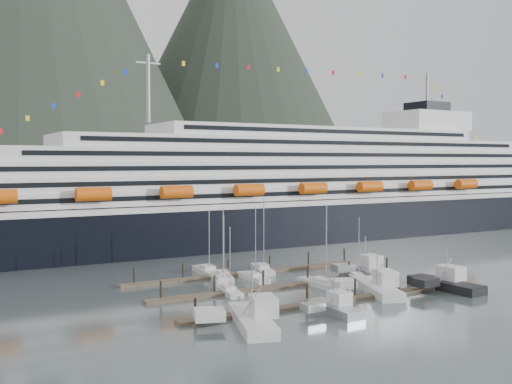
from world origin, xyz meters
TOP-DOWN VIEW (x-y plane):
  - ground at (0.00, 0.00)m, footprint 1600.00×1600.00m
  - mountains at (52.48, 588.54)m, footprint 870.00×440.00m
  - cruise_ship at (30.03, 54.94)m, footprint 210.00×30.40m
  - dock_near at (-4.93, -9.95)m, footprint 48.18×2.28m
  - dock_mid at (-4.93, 3.05)m, footprint 48.18×2.28m
  - dock_far at (-4.93, 16.05)m, footprint 48.18×2.28m
  - sailboat_a at (-12.91, 9.54)m, footprint 5.22×9.55m
  - sailboat_b at (-6.03, 11.05)m, footprint 2.49×8.84m
  - sailboat_c at (-14.94, 3.24)m, footprint 3.13×8.28m
  - sailboat_d at (1.09, 0.01)m, footprint 3.09×10.99m
  - sailboat_e at (-10.28, 14.63)m, footprint 4.98×9.64m
  - sailboat_f at (-10.90, 19.99)m, footprint 3.54×9.92m
  - sailboat_g at (-0.70, 17.00)m, footprint 5.27×10.49m
  - sailboat_h at (9.65, 1.23)m, footprint 5.50×8.32m
  - trawler_a at (-20.84, -14.95)m, footprint 11.76×15.15m
  - trawler_b at (-7.77, -15.00)m, footprint 7.47×9.80m
  - trawler_c at (6.19, -7.71)m, footprint 11.75×15.06m
  - trawler_d at (17.85, -11.37)m, footprint 10.01×13.50m
  - trawler_e at (13.84, 4.39)m, footprint 9.68×12.68m

SIDE VIEW (x-z plane):
  - ground at x=0.00m, z-range 0.00..0.00m
  - dock_near at x=-4.93m, z-range -1.29..1.91m
  - dock_mid at x=-4.93m, z-range -1.29..1.91m
  - dock_far at x=-4.93m, z-range -1.29..1.91m
  - sailboat_c at x=-14.94m, z-range -5.21..5.99m
  - sailboat_h at x=9.65m, z-range -5.49..6.29m
  - sailboat_e at x=-10.28m, z-range -5.62..6.42m
  - sailboat_b at x=-6.03m, z-range -6.38..7.20m
  - sailboat_d at x=1.09m, z-range -6.84..7.68m
  - sailboat_g at x=-0.70m, z-range -7.06..7.91m
  - sailboat_f at x=-10.90m, z-range -5.90..6.75m
  - sailboat_a at x=-12.91m, z-range -6.48..7.33m
  - trawler_b at x=-7.77m, z-range -2.30..3.96m
  - trawler_c at x=6.19m, z-range -2.81..4.69m
  - trawler_d at x=17.85m, z-range -2.98..4.93m
  - trawler_e at x=13.84m, z-range -3.03..5.00m
  - trawler_a at x=-20.84m, z-range -3.05..5.03m
  - cruise_ship at x=30.03m, z-range -13.11..37.19m
  - mountains at x=52.48m, z-range -46.60..373.40m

